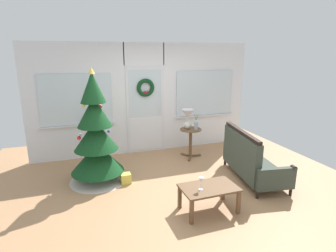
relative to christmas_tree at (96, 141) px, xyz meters
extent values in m
plane|color=#AD7F56|center=(1.25, -0.76, -0.79)|extent=(6.76, 6.76, 0.00)
cube|color=white|center=(-0.27, 1.33, 0.49)|extent=(2.15, 0.08, 2.55)
cube|color=white|center=(2.78, 1.33, 0.49)|extent=(2.15, 0.08, 2.55)
cube|color=white|center=(1.25, 1.33, 1.51)|extent=(0.94, 0.08, 0.50)
cube|color=silver|center=(1.25, 1.29, 0.24)|extent=(0.90, 0.05, 2.05)
cube|color=white|center=(1.25, 1.27, -0.34)|extent=(0.78, 0.02, 0.80)
cube|color=silver|center=(1.25, 1.27, 0.61)|extent=(0.78, 0.01, 1.10)
cube|color=silver|center=(-0.27, 1.27, 0.56)|extent=(1.50, 0.01, 1.10)
cube|color=silver|center=(2.78, 1.27, 0.56)|extent=(1.50, 0.01, 1.10)
cube|color=silver|center=(-0.27, 1.26, -0.01)|extent=(1.59, 0.06, 0.03)
cube|color=silver|center=(2.78, 1.26, -0.01)|extent=(1.59, 0.06, 0.03)
torus|color=#123B1B|center=(1.25, 1.23, 0.76)|extent=(0.41, 0.09, 0.41)
cube|color=red|center=(1.25, 1.21, 0.63)|extent=(0.10, 0.02, 0.10)
cylinder|color=#4C331E|center=(0.00, 0.00, -0.66)|extent=(0.10, 0.10, 0.26)
cone|color=beige|center=(0.00, 0.00, -0.74)|extent=(1.06, 1.06, 0.10)
cone|color=#14421E|center=(0.00, 0.00, -0.33)|extent=(0.96, 0.96, 0.54)
cone|color=#14421E|center=(0.00, 0.00, 0.10)|extent=(0.79, 0.79, 0.54)
cone|color=#14421E|center=(0.00, 0.00, 0.53)|extent=(0.62, 0.62, 0.54)
cone|color=#14421E|center=(0.00, 0.00, 0.96)|extent=(0.44, 0.44, 0.54)
cone|color=#E0BC4C|center=(0.00, 0.00, 1.25)|extent=(0.12, 0.12, 0.12)
sphere|color=red|center=(0.13, 0.21, 0.58)|extent=(0.07, 0.07, 0.07)
sphere|color=gold|center=(-0.17, -0.10, 0.67)|extent=(0.05, 0.05, 0.05)
sphere|color=silver|center=(-0.26, 0.19, 0.08)|extent=(0.05, 0.05, 0.05)
sphere|color=#264CB2|center=(0.26, 0.22, 0.09)|extent=(0.05, 0.05, 0.05)
sphere|color=red|center=(-0.29, -0.06, 0.10)|extent=(0.07, 0.07, 0.07)
cylinder|color=black|center=(3.00, -1.62, -0.72)|extent=(0.05, 0.05, 0.14)
cylinder|color=black|center=(3.23, -0.19, -0.72)|extent=(0.05, 0.05, 0.14)
cylinder|color=black|center=(2.41, -1.52, -0.72)|extent=(0.05, 0.05, 0.14)
cylinder|color=black|center=(2.63, -0.10, -0.72)|extent=(0.05, 0.05, 0.14)
cube|color=#384238|center=(2.82, -0.86, -0.58)|extent=(0.93, 1.48, 0.14)
cube|color=#384238|center=(2.52, -0.81, -0.20)|extent=(0.34, 1.39, 0.62)
cube|color=black|center=(2.52, -0.81, 0.14)|extent=(0.29, 1.35, 0.06)
cube|color=#384238|center=(2.70, -1.59, -0.46)|extent=(0.67, 0.19, 0.38)
cylinder|color=black|center=(2.99, -1.63, -0.29)|extent=(0.10, 0.10, 0.09)
cube|color=#384238|center=(2.93, -0.13, -0.46)|extent=(0.67, 0.19, 0.38)
cylinder|color=black|center=(3.22, -0.18, -0.29)|extent=(0.10, 0.10, 0.09)
cylinder|color=brown|center=(2.10, 0.56, -0.13)|extent=(0.48, 0.48, 0.02)
cylinder|color=brown|center=(2.10, 0.56, -0.46)|extent=(0.07, 0.07, 0.65)
cube|color=brown|center=(2.26, 0.56, -0.77)|extent=(0.20, 0.05, 0.04)
cube|color=brown|center=(2.02, 0.69, -0.77)|extent=(0.14, 0.20, 0.04)
cube|color=brown|center=(2.02, 0.42, -0.77)|extent=(0.14, 0.20, 0.04)
sphere|color=silver|center=(2.04, 0.60, -0.03)|extent=(0.16, 0.16, 0.16)
cylinder|color=silver|center=(2.04, 0.60, 0.10)|extent=(0.02, 0.02, 0.06)
cone|color=silver|center=(2.04, 0.60, 0.23)|extent=(0.28, 0.28, 0.20)
cylinder|color=#99ADBC|center=(2.20, 0.50, -0.03)|extent=(0.09, 0.09, 0.16)
sphere|color=#99ADBC|center=(2.20, 0.50, 0.05)|extent=(0.10, 0.10, 0.10)
cylinder|color=#4C7042|center=(2.18, 0.50, 0.15)|extent=(0.07, 0.01, 0.17)
cylinder|color=#4C7042|center=(2.20, 0.50, 0.15)|extent=(0.01, 0.01, 0.18)
cylinder|color=#4C7042|center=(2.22, 0.50, 0.15)|extent=(0.07, 0.01, 0.17)
cube|color=brown|center=(1.48, -1.59, -0.41)|extent=(0.85, 0.53, 0.03)
cube|color=brown|center=(1.10, -1.81, -0.60)|extent=(0.05, 0.05, 0.36)
cube|color=brown|center=(1.86, -1.80, -0.60)|extent=(0.05, 0.05, 0.36)
cube|color=brown|center=(1.10, -1.37, -0.60)|extent=(0.05, 0.05, 0.36)
cube|color=brown|center=(1.86, -1.36, -0.60)|extent=(0.05, 0.05, 0.36)
cylinder|color=silver|center=(1.32, -1.63, -0.39)|extent=(0.06, 0.06, 0.01)
cylinder|color=silver|center=(1.32, -1.63, -0.34)|extent=(0.01, 0.01, 0.10)
cone|color=silver|center=(1.32, -1.63, -0.24)|extent=(0.08, 0.08, 0.09)
cube|color=#D8C64C|center=(0.46, -0.27, -0.70)|extent=(0.18, 0.16, 0.18)
camera|label=1|loc=(-0.31, -4.95, 1.54)|focal=29.70mm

